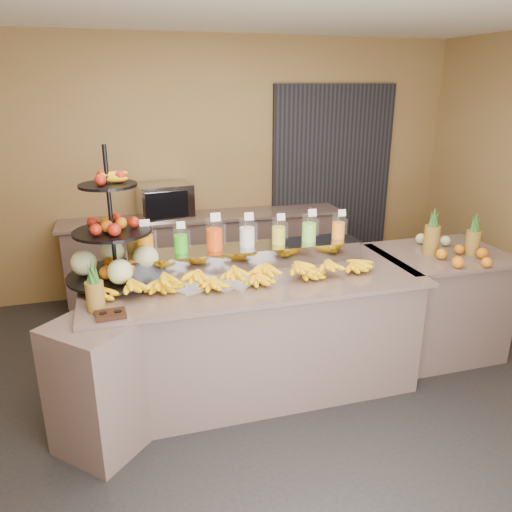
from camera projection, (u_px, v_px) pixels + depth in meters
name	position (u px, v px, depth m)	size (l,w,h in m)	color
ground	(265.00, 406.00, 3.74)	(6.00, 6.00, 0.00)	black
room_envelope	(259.00, 140.00, 3.90)	(6.04, 5.02, 2.82)	olive
buffet_counter	(241.00, 337.00, 3.80)	(2.75, 1.25, 0.93)	gray
right_counter	(435.00, 302.00, 4.40)	(1.08, 0.88, 0.93)	gray
back_ledge	(206.00, 255.00, 5.63)	(3.10, 0.55, 0.93)	gray
pitcher_tray	(247.00, 255.00, 3.95)	(1.85, 0.30, 0.15)	gray
juice_pitcher_orange_a	(146.00, 242.00, 3.69)	(0.12, 0.13, 0.30)	silver
juice_pitcher_green	(181.00, 241.00, 3.76)	(0.11, 0.11, 0.27)	silver
juice_pitcher_orange_b	(214.00, 236.00, 3.82)	(0.13, 0.13, 0.32)	silver
juice_pitcher_milk	(247.00, 234.00, 3.89)	(0.12, 0.13, 0.30)	silver
juice_pitcher_lemon	(279.00, 233.00, 3.96)	(0.11, 0.12, 0.27)	silver
juice_pitcher_lime	(309.00, 229.00, 4.03)	(0.12, 0.12, 0.29)	silver
juice_pitcher_orange_c	(338.00, 228.00, 4.10)	(0.11, 0.11, 0.27)	silver
banana_heap	(235.00, 272.00, 3.57)	(2.08, 0.19, 0.17)	#F0B40C
fruit_stand	(121.00, 249.00, 3.55)	(0.87, 0.87, 0.98)	black
condiment_caddy	(111.00, 314.00, 3.08)	(0.18, 0.14, 0.03)	black
pineapple_left_a	(95.00, 292.00, 3.12)	(0.11, 0.11, 0.35)	brown
pineapple_left_b	(135.00, 251.00, 3.84)	(0.13, 0.13, 0.40)	brown
right_fruit_pile	(457.00, 249.00, 4.10)	(0.46, 0.44, 0.24)	brown
oven_warmer	(165.00, 201.00, 5.31)	(0.55, 0.38, 0.37)	gray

